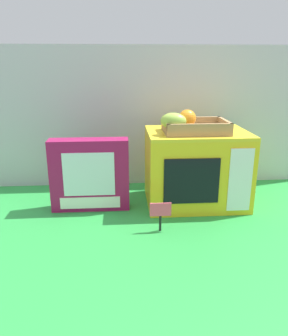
{
  "coord_description": "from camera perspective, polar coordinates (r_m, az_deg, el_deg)",
  "views": [
    {
      "loc": [
        -0.09,
        -1.22,
        0.53
      ],
      "look_at": [
        -0.01,
        -0.01,
        0.15
      ],
      "focal_mm": 35.9,
      "sensor_mm": 36.0,
      "label": 1
    }
  ],
  "objects": [
    {
      "name": "display_back_panel",
      "position": [
        1.48,
        -0.49,
        8.59
      ],
      "size": [
        1.61,
        0.03,
        0.6
      ],
      "primitive_type": "cube",
      "color": "#B7BABF",
      "rests_on": "ground"
    },
    {
      "name": "food_groups_crate",
      "position": [
        1.23,
        7.8,
        7.19
      ],
      "size": [
        0.25,
        0.16,
        0.09
      ],
      "color": "#A37F51",
      "rests_on": "toy_microwave"
    },
    {
      "name": "ground_plane",
      "position": [
        1.33,
        0.22,
        -5.98
      ],
      "size": [
        1.7,
        1.7,
        0.0
      ],
      "primitive_type": "plane",
      "color": "green",
      "rests_on": "ground"
    },
    {
      "name": "price_sign",
      "position": [
        1.1,
        2.81,
        -7.55
      ],
      "size": [
        0.07,
        0.01,
        0.1
      ],
      "color": "black",
      "rests_on": "ground"
    },
    {
      "name": "toy_microwave",
      "position": [
        1.31,
        8.81,
        0.06
      ],
      "size": [
        0.38,
        0.27,
        0.29
      ],
      "color": "yellow",
      "rests_on": "ground"
    },
    {
      "name": "cookie_set_box",
      "position": [
        1.26,
        -9.18,
        -1.17
      ],
      "size": [
        0.29,
        0.07,
        0.27
      ],
      "color": "#99144C",
      "rests_on": "ground"
    }
  ]
}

